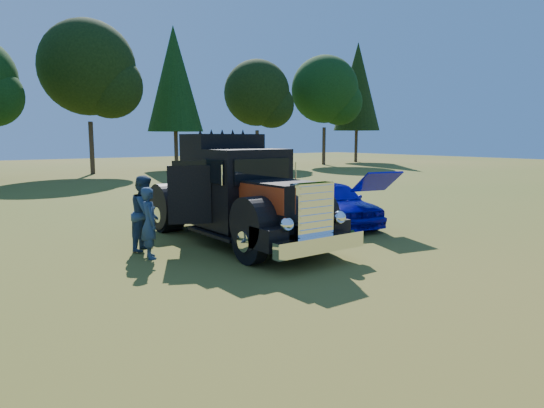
{
  "coord_description": "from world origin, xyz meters",
  "views": [
    {
      "loc": [
        -7.48,
        -9.64,
        2.91
      ],
      "look_at": [
        0.12,
        0.64,
        1.15
      ],
      "focal_mm": 32.0,
      "sensor_mm": 36.0,
      "label": 1
    }
  ],
  "objects_px": {
    "diamond_t_truck": "(239,197)",
    "hotrod_coupe": "(331,203)",
    "spectator_near": "(150,223)",
    "spectator_far": "(146,213)"
  },
  "relations": [
    {
      "from": "diamond_t_truck",
      "to": "hotrod_coupe",
      "type": "relative_size",
      "value": 1.54
    },
    {
      "from": "hotrod_coupe",
      "to": "spectator_near",
      "type": "height_order",
      "value": "hotrod_coupe"
    },
    {
      "from": "hotrod_coupe",
      "to": "spectator_far",
      "type": "height_order",
      "value": "spectator_far"
    },
    {
      "from": "diamond_t_truck",
      "to": "spectator_near",
      "type": "xyz_separation_m",
      "value": [
        -2.66,
        -0.16,
        -0.41
      ]
    },
    {
      "from": "diamond_t_truck",
      "to": "spectator_near",
      "type": "distance_m",
      "value": 2.7
    },
    {
      "from": "spectator_near",
      "to": "diamond_t_truck",
      "type": "bearing_deg",
      "value": -74.37
    },
    {
      "from": "diamond_t_truck",
      "to": "spectator_near",
      "type": "relative_size",
      "value": 4.13
    },
    {
      "from": "diamond_t_truck",
      "to": "spectator_far",
      "type": "distance_m",
      "value": 2.53
    },
    {
      "from": "spectator_near",
      "to": "spectator_far",
      "type": "bearing_deg",
      "value": -3.76
    },
    {
      "from": "spectator_near",
      "to": "spectator_far",
      "type": "distance_m",
      "value": 0.91
    }
  ]
}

